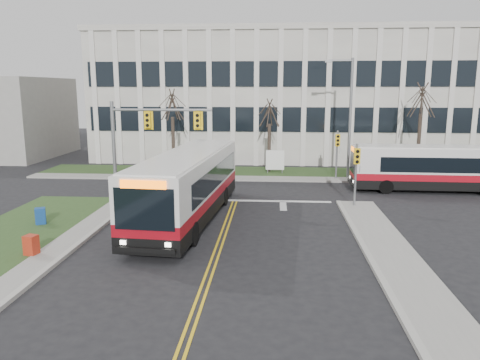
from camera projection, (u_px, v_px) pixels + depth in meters
The scene contains 18 objects.
ground at pixel (220, 243), 21.45m from camera, with size 120.00×120.00×0.00m, color black.
sidewalk_west at pixel (14, 281), 17.04m from camera, with size 1.20×26.00×0.14m, color #9E9B93.
sidewalk_east at pixel (421, 293), 16.01m from camera, with size 2.00×26.00×0.14m, color #9E9B93.
sidewalk_cross at pixel (307, 179), 35.95m from camera, with size 44.00×1.60×0.14m, color #9E9B93.
building_lawn at pixel (305, 173), 38.70m from camera, with size 44.00×5.00×0.12m, color #2D491F.
office_building at pixel (299, 97), 49.29m from camera, with size 40.00×16.00×12.00m, color silver.
mast_arm_signal at pixel (140, 134), 28.04m from camera, with size 6.11×0.38×6.20m.
signal_pole_near at pixel (356, 166), 27.20m from camera, with size 0.34×0.39×3.80m.
signal_pole_far at pixel (337, 148), 35.52m from camera, with size 0.34×0.39×3.80m.
streetlight at pixel (348, 112), 35.73m from camera, with size 2.15×0.25×9.20m.
directory_sign at pixel (275, 160), 38.17m from camera, with size 1.50×0.12×2.00m.
tree_left at pixel (172, 106), 38.43m from camera, with size 1.80×1.80×7.70m.
tree_mid at pixel (270, 114), 38.17m from camera, with size 1.80×1.80×6.82m.
tree_right at pixel (422, 102), 36.92m from camera, with size 1.80×1.80×8.25m.
bus_main at pixel (188, 187), 24.95m from camera, with size 2.87×13.26×3.54m, color silver, non-canonical shape.
bus_cross at pixel (438, 169), 31.84m from camera, with size 2.48×11.44×3.05m, color silver, non-canonical shape.
newspaper_box_blue at pixel (41, 217), 23.95m from camera, with size 0.50×0.45×0.95m, color navy.
newspaper_box_red at pixel (31, 246), 19.52m from camera, with size 0.50×0.45×0.95m, color #AC2B16.
Camera 1 is at (2.39, -20.37, 6.97)m, focal length 35.00 mm.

